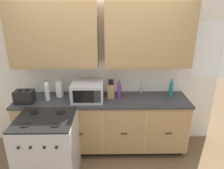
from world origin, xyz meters
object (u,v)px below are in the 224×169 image
object	(u,v)px
paper_towel_roll	(59,89)
bottle_teal	(171,88)
knife_block	(111,91)
bottle_clear	(47,90)
bottle_violet	(119,90)
stove_range	(48,149)
toaster	(24,97)
microwave	(87,92)

from	to	relation	value
paper_towel_roll	bottle_teal	size ratio (longest dim) A/B	0.89
knife_block	bottle_teal	distance (m)	0.96
knife_block	bottle_clear	world-z (taller)	bottle_clear
bottle_teal	bottle_violet	xyz separation A→B (m)	(-0.83, -0.05, 0.00)
stove_range	bottle_violet	world-z (taller)	bottle_violet
toaster	bottle_clear	size ratio (longest dim) A/B	0.86
microwave	bottle_clear	xyz separation A→B (m)	(-0.62, 0.02, 0.02)
stove_range	toaster	distance (m)	0.87
stove_range	microwave	bearing A→B (deg)	49.02
stove_range	toaster	size ratio (longest dim) A/B	3.39
stove_range	microwave	size ratio (longest dim) A/B	1.98
microwave	knife_block	xyz separation A→B (m)	(0.36, 0.10, -0.02)
bottle_clear	bottle_violet	xyz separation A→B (m)	(1.11, 0.05, -0.02)
microwave	stove_range	bearing A→B (deg)	-130.98
bottle_teal	bottle_violet	size ratio (longest dim) A/B	0.99
microwave	bottle_teal	distance (m)	1.32
paper_towel_roll	stove_range	bearing A→B (deg)	-92.45
knife_block	paper_towel_roll	distance (m)	0.83
microwave	bottle_teal	xyz separation A→B (m)	(1.32, 0.12, 0.00)
microwave	knife_block	size ratio (longest dim) A/B	1.55
toaster	paper_towel_roll	world-z (taller)	paper_towel_roll
stove_range	bottle_teal	xyz separation A→B (m)	(1.82, 0.70, 0.60)
knife_block	toaster	bearing A→B (deg)	-172.71
knife_block	bottle_clear	bearing A→B (deg)	-175.11
stove_range	microwave	xyz separation A→B (m)	(0.50, 0.58, 0.60)
stove_range	bottle_clear	distance (m)	0.86
microwave	bottle_violet	xyz separation A→B (m)	(0.49, 0.07, 0.00)
bottle_clear	bottle_violet	bearing A→B (deg)	2.72
microwave	paper_towel_roll	distance (m)	0.50
bottle_clear	stove_range	bearing A→B (deg)	-78.78
stove_range	bottle_clear	bearing A→B (deg)	101.22
toaster	paper_towel_roll	distance (m)	0.52
paper_towel_roll	bottle_teal	world-z (taller)	bottle_teal
bottle_violet	stove_range	bearing A→B (deg)	-146.80
knife_block	microwave	bearing A→B (deg)	-164.28
microwave	bottle_violet	distance (m)	0.49
stove_range	paper_towel_roll	xyz separation A→B (m)	(0.03, 0.74, 0.59)
microwave	toaster	distance (m)	0.94
toaster	paper_towel_roll	xyz separation A→B (m)	(0.47, 0.23, 0.03)
microwave	bottle_teal	world-z (taller)	bottle_teal
stove_range	bottle_clear	world-z (taller)	bottle_clear
bottle_teal	toaster	bearing A→B (deg)	-175.37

